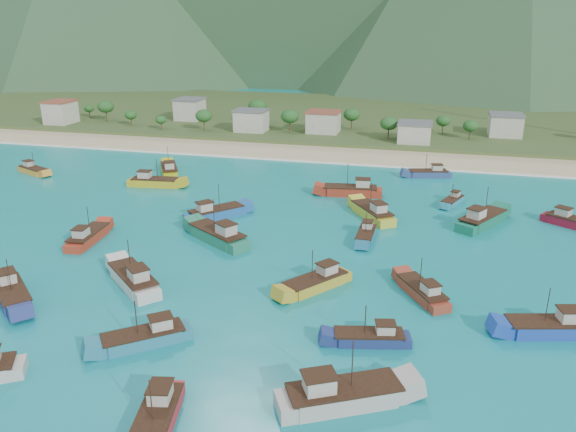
% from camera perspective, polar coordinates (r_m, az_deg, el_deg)
% --- Properties ---
extents(ground, '(600.00, 600.00, 0.00)m').
position_cam_1_polar(ground, '(84.21, -3.24, -5.88)').
color(ground, '#0B7C7F').
rests_on(ground, ground).
extents(beach, '(400.00, 18.00, 1.20)m').
position_cam_1_polar(beach, '(157.37, 5.48, 6.18)').
color(beach, beige).
rests_on(beach, ground).
extents(land, '(400.00, 110.00, 2.40)m').
position_cam_1_polar(land, '(216.69, 8.11, 9.75)').
color(land, '#385123').
rests_on(land, ground).
extents(surf_line, '(400.00, 2.50, 0.08)m').
position_cam_1_polar(surf_line, '(148.26, 4.89, 5.37)').
color(surf_line, white).
rests_on(surf_line, ground).
extents(village, '(216.51, 28.61, 7.60)m').
position_cam_1_polar(village, '(178.21, 7.75, 9.26)').
color(village, beige).
rests_on(village, ground).
extents(vegetation, '(273.85, 25.94, 8.52)m').
position_cam_1_polar(vegetation, '(180.59, 6.01, 9.53)').
color(vegetation, '#235623').
rests_on(vegetation, ground).
extents(boat_0, '(11.84, 4.61, 6.82)m').
position_cam_1_polar(boat_0, '(130.61, -13.44, 3.33)').
color(boat_0, gold).
rests_on(boat_0, ground).
extents(boat_1, '(10.15, 6.56, 5.79)m').
position_cam_1_polar(boat_1, '(151.30, -24.46, 4.21)').
color(boat_1, orange).
rests_on(boat_1, ground).
extents(boat_2, '(2.75, 8.98, 5.29)m').
position_cam_1_polar(boat_2, '(97.76, 7.92, -1.98)').
color(boat_2, '#216B90').
rests_on(boat_2, ground).
extents(boat_4, '(9.06, 10.59, 6.40)m').
position_cam_1_polar(boat_4, '(79.69, 2.91, -6.81)').
color(boat_4, gold).
rests_on(boat_4, ground).
extents(boat_8, '(10.29, 11.14, 6.93)m').
position_cam_1_polar(boat_8, '(107.61, -7.39, 0.25)').
color(boat_8, '#205BA1').
rests_on(boat_8, ground).
extents(boat_9, '(13.08, 10.47, 7.75)m').
position_cam_1_polar(boat_9, '(96.09, -7.11, -2.04)').
color(boat_9, '#227557').
rests_on(boat_9, ground).
extents(boat_10, '(8.71, 11.81, 6.87)m').
position_cam_1_polar(boat_10, '(140.39, -11.97, 4.56)').
color(boat_10, '#B3B114').
rests_on(boat_10, ground).
extents(boat_12, '(5.33, 11.16, 6.34)m').
position_cam_1_polar(boat_12, '(56.67, -13.25, -19.66)').
color(boat_12, '#B82931').
rests_on(boat_12, ground).
extents(boat_14, '(9.76, 12.01, 7.15)m').
position_cam_1_polar(boat_14, '(108.01, 8.58, 0.29)').
color(boat_14, gold).
rests_on(boat_14, ground).
extents(boat_15, '(10.84, 10.07, 6.76)m').
position_cam_1_polar(boat_15, '(85.01, -26.26, -7.15)').
color(boat_15, navy).
rests_on(boat_15, ground).
extents(boat_16, '(4.22, 11.08, 6.39)m').
position_cam_1_polar(boat_16, '(101.37, -19.65, -2.06)').
color(boat_16, '#AB321D').
rests_on(boat_16, ground).
extents(boat_17, '(11.55, 10.79, 7.22)m').
position_cam_1_polar(boat_17, '(82.99, -15.40, -6.30)').
color(boat_17, beige).
rests_on(boat_17, ground).
extents(boat_18, '(12.81, 5.08, 7.37)m').
position_cam_1_polar(boat_18, '(121.03, 6.49, 2.52)').
color(boat_18, '#9C2E1C').
rests_on(boat_18, ground).
extents(boat_19, '(9.47, 4.64, 5.38)m').
position_cam_1_polar(boat_19, '(67.91, 8.37, -12.23)').
color(boat_19, navy).
rests_on(boat_19, ground).
extents(boat_20, '(7.80, 9.97, 5.87)m').
position_cam_1_polar(boat_20, '(79.34, 13.48, -7.57)').
color(boat_20, '#923824').
rests_on(boat_20, ground).
extents(boat_21, '(10.46, 5.30, 5.94)m').
position_cam_1_polar(boat_21, '(139.00, 14.10, 4.18)').
color(boat_21, navy).
rests_on(boat_21, ground).
extents(boat_23, '(9.89, 12.99, 7.60)m').
position_cam_1_polar(boat_23, '(108.73, 19.09, -0.42)').
color(boat_23, '#14694E').
rests_on(boat_23, ground).
extents(boat_25, '(12.90, 9.23, 7.46)m').
position_cam_1_polar(boat_25, '(58.10, 5.46, -17.78)').
color(boat_25, '#B3ACA4').
rests_on(boat_25, ground).
extents(boat_26, '(5.12, 8.23, 4.69)m').
position_cam_1_polar(boat_26, '(119.89, 16.37, 1.42)').
color(boat_26, teal).
rests_on(boat_26, ground).
extents(boat_28, '(10.15, 9.04, 6.22)m').
position_cam_1_polar(boat_28, '(69.03, -14.28, -11.96)').
color(boat_28, teal).
rests_on(boat_28, ground).
extents(boat_31, '(11.67, 6.03, 6.62)m').
position_cam_1_polar(boat_31, '(75.75, 25.14, -10.27)').
color(boat_31, '#1C43AD').
rests_on(boat_31, ground).
extents(boat_33, '(10.59, 8.62, 6.30)m').
position_cam_1_polar(boat_33, '(114.69, 26.96, -0.62)').
color(boat_33, maroon).
rests_on(boat_33, ground).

